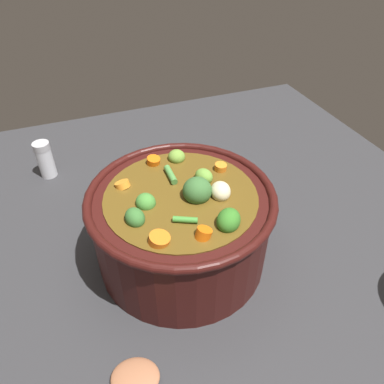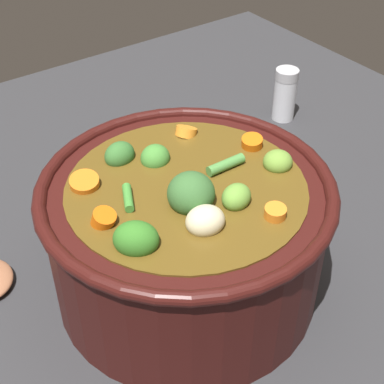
# 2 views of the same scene
# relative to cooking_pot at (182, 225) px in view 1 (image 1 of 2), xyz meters

# --- Properties ---
(ground_plane) EXTENTS (1.10, 1.10, 0.00)m
(ground_plane) POSITION_rel_cooking_pot_xyz_m (0.00, 0.00, -0.07)
(ground_plane) COLOR #2D2D30
(cooking_pot) EXTENTS (0.28, 0.28, 0.16)m
(cooking_pot) POSITION_rel_cooking_pot_xyz_m (0.00, 0.00, 0.00)
(cooking_pot) COLOR #38110F
(cooking_pot) RESTS_ON ground_plane
(salt_shaker) EXTENTS (0.03, 0.03, 0.08)m
(salt_shaker) POSITION_rel_cooking_pot_xyz_m (0.31, 0.19, -0.03)
(salt_shaker) COLOR silver
(salt_shaker) RESTS_ON ground_plane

